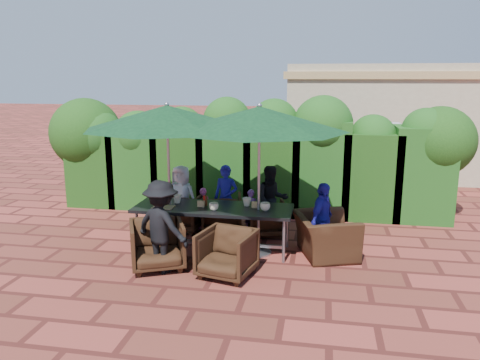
% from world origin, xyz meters
% --- Properties ---
extents(ground, '(80.00, 80.00, 0.00)m').
position_xyz_m(ground, '(0.00, 0.00, 0.00)').
color(ground, maroon).
rests_on(ground, ground).
extents(dining_table, '(2.62, 0.90, 0.75)m').
position_xyz_m(dining_table, '(-0.23, -0.14, 0.68)').
color(dining_table, black).
rests_on(dining_table, ground).
extents(umbrella_left, '(2.74, 2.74, 2.46)m').
position_xyz_m(umbrella_left, '(-0.98, -0.14, 2.21)').
color(umbrella_left, gray).
rests_on(umbrella_left, ground).
extents(umbrella_right, '(2.79, 2.79, 2.46)m').
position_xyz_m(umbrella_right, '(0.53, -0.18, 2.21)').
color(umbrella_right, gray).
rests_on(umbrella_right, ground).
extents(chair_far_left, '(0.80, 0.75, 0.77)m').
position_xyz_m(chair_far_left, '(-1.08, 0.82, 0.39)').
color(chair_far_left, black).
rests_on(chair_far_left, ground).
extents(chair_far_mid, '(0.85, 0.82, 0.75)m').
position_xyz_m(chair_far_mid, '(-0.32, 0.90, 0.38)').
color(chair_far_mid, black).
rests_on(chair_far_mid, ground).
extents(chair_far_right, '(0.80, 0.77, 0.69)m').
position_xyz_m(chair_far_right, '(0.55, 0.79, 0.34)').
color(chair_far_right, black).
rests_on(chair_far_right, ground).
extents(chair_near_left, '(1.02, 0.99, 0.81)m').
position_xyz_m(chair_near_left, '(-0.90, -1.03, 0.40)').
color(chair_near_left, black).
rests_on(chair_near_left, ground).
extents(chair_near_right, '(0.88, 0.85, 0.76)m').
position_xyz_m(chair_near_right, '(0.20, -1.15, 0.38)').
color(chair_near_right, black).
rests_on(chair_near_right, ground).
extents(chair_end_right, '(0.96, 1.19, 0.90)m').
position_xyz_m(chair_end_right, '(1.61, -0.06, 0.45)').
color(chair_end_right, black).
rests_on(chair_end_right, ground).
extents(adult_far_left, '(0.68, 0.48, 1.26)m').
position_xyz_m(adult_far_left, '(-1.05, 0.71, 0.63)').
color(adult_far_left, silver).
rests_on(adult_far_left, ground).
extents(adult_far_mid, '(0.48, 0.40, 1.25)m').
position_xyz_m(adult_far_mid, '(-0.24, 0.90, 0.63)').
color(adult_far_mid, '#1E1C9B').
rests_on(adult_far_mid, ground).
extents(adult_far_right, '(0.70, 0.55, 1.27)m').
position_xyz_m(adult_far_right, '(0.62, 0.90, 0.64)').
color(adult_far_right, black).
rests_on(adult_far_right, ground).
extents(adult_near_left, '(0.98, 0.71, 1.39)m').
position_xyz_m(adult_near_left, '(-0.78, -1.13, 0.69)').
color(adult_near_left, black).
rests_on(adult_near_left, ground).
extents(adult_end_right, '(0.60, 0.80, 1.22)m').
position_xyz_m(adult_end_right, '(1.55, -0.10, 0.61)').
color(adult_end_right, '#1E1C9B').
rests_on(adult_end_right, ground).
extents(child_left, '(0.31, 0.27, 0.81)m').
position_xyz_m(child_left, '(-0.68, 0.89, 0.40)').
color(child_left, '#CC4891').
rests_on(child_left, ground).
extents(child_right, '(0.33, 0.29, 0.81)m').
position_xyz_m(child_right, '(0.23, 0.90, 0.40)').
color(child_right, '#864AA1').
rests_on(child_right, ground).
extents(pedestrian_a, '(1.48, 0.71, 1.52)m').
position_xyz_m(pedestrian_a, '(1.52, 4.34, 0.76)').
color(pedestrian_a, '#278F43').
rests_on(pedestrian_a, ground).
extents(pedestrian_b, '(0.76, 0.46, 1.57)m').
position_xyz_m(pedestrian_b, '(2.42, 4.33, 0.79)').
color(pedestrian_b, '#CC4891').
rests_on(pedestrian_b, ground).
extents(pedestrian_c, '(1.26, 0.98, 1.79)m').
position_xyz_m(pedestrian_c, '(3.21, 4.41, 0.89)').
color(pedestrian_c, '#95949D').
rests_on(pedestrian_c, ground).
extents(cup_a, '(0.18, 0.18, 0.14)m').
position_xyz_m(cup_a, '(-1.11, -0.31, 0.82)').
color(cup_a, beige).
rests_on(cup_a, dining_table).
extents(cup_b, '(0.16, 0.16, 0.15)m').
position_xyz_m(cup_b, '(-0.89, -0.02, 0.82)').
color(cup_b, beige).
rests_on(cup_b, dining_table).
extents(cup_c, '(0.16, 0.16, 0.12)m').
position_xyz_m(cup_c, '(-0.17, -0.35, 0.81)').
color(cup_c, beige).
rests_on(cup_c, dining_table).
extents(cup_d, '(0.15, 0.15, 0.14)m').
position_xyz_m(cup_d, '(0.30, 0.01, 0.82)').
color(cup_d, beige).
rests_on(cup_d, dining_table).
extents(cup_e, '(0.17, 0.17, 0.13)m').
position_xyz_m(cup_e, '(0.64, -0.21, 0.82)').
color(cup_e, beige).
rests_on(cup_e, dining_table).
extents(ketchup_bottle, '(0.04, 0.04, 0.17)m').
position_xyz_m(ketchup_bottle, '(-0.39, -0.09, 0.83)').
color(ketchup_bottle, '#B20C0A').
rests_on(ketchup_bottle, dining_table).
extents(sauce_bottle, '(0.04, 0.04, 0.17)m').
position_xyz_m(sauce_bottle, '(-0.37, -0.09, 0.83)').
color(sauce_bottle, '#4C230C').
rests_on(sauce_bottle, dining_table).
extents(serving_tray, '(0.35, 0.25, 0.02)m').
position_xyz_m(serving_tray, '(-1.03, -0.34, 0.76)').
color(serving_tray, '#957348').
rests_on(serving_tray, dining_table).
extents(number_block_left, '(0.12, 0.06, 0.10)m').
position_xyz_m(number_block_left, '(-0.43, -0.17, 0.80)').
color(number_block_left, '#D7B46E').
rests_on(number_block_left, dining_table).
extents(number_block_right, '(0.12, 0.06, 0.10)m').
position_xyz_m(number_block_right, '(0.46, -0.07, 0.80)').
color(number_block_right, '#D7B46E').
rests_on(number_block_right, dining_table).
extents(hedge_wall, '(9.10, 1.60, 2.50)m').
position_xyz_m(hedge_wall, '(-0.21, 2.32, 1.32)').
color(hedge_wall, '#11330E').
rests_on(hedge_wall, ground).
extents(building, '(6.20, 3.08, 3.20)m').
position_xyz_m(building, '(3.50, 6.99, 1.61)').
color(building, '#C2B190').
rests_on(building, ground).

